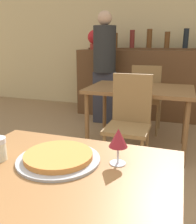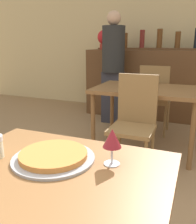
% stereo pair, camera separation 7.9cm
% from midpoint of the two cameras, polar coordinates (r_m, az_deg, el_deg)
% --- Properties ---
extents(wall_back, '(8.00, 0.05, 2.80)m').
position_cam_midpoint_polar(wall_back, '(4.78, 13.63, 17.14)').
color(wall_back, '#D1B784').
rests_on(wall_back, ground_plane).
extents(dining_table_near, '(0.96, 0.71, 0.74)m').
position_cam_midpoint_polar(dining_table_near, '(1.11, -10.65, -17.36)').
color(dining_table_near, brown).
rests_on(dining_table_near, ground_plane).
extents(dining_table_far, '(1.17, 0.78, 0.74)m').
position_cam_midpoint_polar(dining_table_far, '(2.90, 8.76, 4.00)').
color(dining_table_far, brown).
rests_on(dining_table_far, ground_plane).
extents(bar_counter, '(2.60, 0.56, 1.12)m').
position_cam_midpoint_polar(bar_counter, '(4.32, 12.26, 6.23)').
color(bar_counter, brown).
rests_on(bar_counter, ground_plane).
extents(bar_back_shelf, '(2.39, 0.24, 0.34)m').
position_cam_midpoint_polar(bar_back_shelf, '(4.41, 13.30, 14.84)').
color(bar_back_shelf, brown).
rests_on(bar_back_shelf, bar_counter).
extents(chair_far_side_front, '(0.40, 0.40, 0.95)m').
position_cam_midpoint_polar(chair_far_side_front, '(2.39, 6.25, -1.27)').
color(chair_far_side_front, olive).
rests_on(chair_far_side_front, ground_plane).
extents(chair_far_side_back, '(0.40, 0.40, 0.95)m').
position_cam_midpoint_polar(chair_far_side_back, '(3.46, 10.33, 3.83)').
color(chair_far_side_back, olive).
rests_on(chair_far_side_back, ground_plane).
extents(pizza_tray, '(0.37, 0.37, 0.04)m').
position_cam_midpoint_polar(pizza_tray, '(1.13, -11.03, -10.14)').
color(pizza_tray, '#A3A3A8').
rests_on(pizza_tray, dining_table_near).
extents(person_standing, '(0.34, 0.34, 1.68)m').
position_cam_midpoint_polar(person_standing, '(3.86, 0.89, 10.78)').
color(person_standing, '#2D2D38').
rests_on(person_standing, ground_plane).
extents(wine_glass, '(0.08, 0.08, 0.16)m').
position_cam_midpoint_polar(wine_glass, '(1.05, 2.49, -6.18)').
color(wine_glass, silver).
rests_on(wine_glass, dining_table_near).
extents(potted_plant, '(0.24, 0.24, 0.33)m').
position_cam_midpoint_polar(potted_plant, '(4.46, -1.30, 16.43)').
color(potted_plant, maroon).
rests_on(potted_plant, bar_counter).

